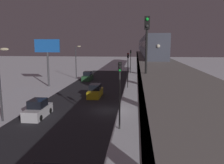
% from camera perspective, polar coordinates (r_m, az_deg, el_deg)
% --- Properties ---
extents(ground_plane, '(240.00, 240.00, 0.00)m').
position_cam_1_polar(ground_plane, '(27.94, -0.81, -7.16)').
color(ground_plane, white).
extents(avenue_asphalt, '(11.00, 83.64, 0.01)m').
position_cam_1_polar(avenue_asphalt, '(28.76, -9.53, -6.80)').
color(avenue_asphalt, '#28282D').
rests_on(avenue_asphalt, ground_plane).
extents(elevated_railway, '(5.00, 83.64, 5.91)m').
position_cam_1_polar(elevated_railway, '(26.85, 11.41, 3.18)').
color(elevated_railway, gray).
rests_on(elevated_railway, ground_plane).
extents(subway_train, '(2.94, 74.07, 3.40)m').
position_cam_1_polar(subway_train, '(64.89, 8.43, 9.10)').
color(subway_train, '#4C5160').
rests_on(subway_train, elevated_railway).
extents(rail_signal, '(0.36, 0.41, 4.00)m').
position_cam_1_polar(rail_signal, '(16.41, 8.72, 11.60)').
color(rail_signal, black).
rests_on(rail_signal, elevated_railway).
extents(sedan_white, '(1.91, 4.37, 1.97)m').
position_cam_1_polar(sedan_white, '(26.73, -18.09, -6.67)').
color(sedan_white, silver).
rests_on(sedan_white, ground_plane).
extents(sedan_green, '(1.80, 4.63, 1.97)m').
position_cam_1_polar(sedan_green, '(51.34, -6.15, 1.36)').
color(sedan_green, '#2D6038').
rests_on(sedan_green, ground_plane).
extents(sedan_yellow, '(1.80, 4.47, 1.97)m').
position_cam_1_polar(sedan_yellow, '(35.02, -4.25, -2.42)').
color(sedan_yellow, gold).
rests_on(sedan_yellow, ground_plane).
extents(traffic_light_near, '(0.32, 0.44, 6.40)m').
position_cam_1_polar(traffic_light_near, '(21.01, 1.95, -0.96)').
color(traffic_light_near, '#2D2D2D').
rests_on(traffic_light_near, ground_plane).
extents(traffic_light_mid, '(0.32, 0.44, 6.40)m').
position_cam_1_polar(traffic_light_mid, '(41.99, 4.01, 4.26)').
color(traffic_light_mid, '#2D2D2D').
rests_on(traffic_light_mid, ground_plane).
extents(traffic_light_far, '(0.32, 0.44, 6.40)m').
position_cam_1_polar(traffic_light_far, '(63.10, 4.70, 5.99)').
color(traffic_light_far, '#2D2D2D').
rests_on(traffic_light_far, ground_plane).
extents(commercial_billboard, '(4.80, 0.36, 8.90)m').
position_cam_1_polar(commercial_billboard, '(44.58, -15.92, 7.61)').
color(commercial_billboard, '#4C4C51').
rests_on(commercial_billboard, ground_plane).
extents(street_lamp_near, '(1.35, 0.44, 7.65)m').
position_cam_1_polar(street_lamp_near, '(25.72, -26.05, 1.39)').
color(street_lamp_near, '#38383D').
rests_on(street_lamp_near, ground_plane).
extents(street_lamp_far, '(1.35, 0.44, 7.65)m').
position_cam_1_polar(street_lamp_far, '(53.44, -8.83, 5.95)').
color(street_lamp_far, '#38383D').
rests_on(street_lamp_far, ground_plane).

